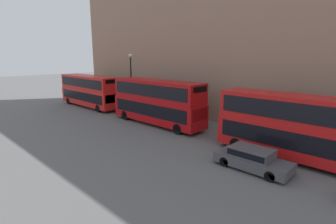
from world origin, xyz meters
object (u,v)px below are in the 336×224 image
at_px(bus_second_in_queue, 157,101).
at_px(bus_third_in_queue, 89,90).
at_px(bus_leading, 296,125).
at_px(car_hatchback, 252,158).

height_order(bus_second_in_queue, bus_third_in_queue, bus_second_in_queue).
height_order(bus_leading, bus_third_in_queue, bus_leading).
relative_size(bus_second_in_queue, bus_third_in_queue, 0.98).
bearing_deg(bus_third_in_queue, bus_second_in_queue, -90.00).
bearing_deg(bus_second_in_queue, bus_third_in_queue, 90.00).
bearing_deg(bus_leading, bus_third_in_queue, 90.00).
bearing_deg(bus_third_in_queue, car_hatchback, -97.53).
xyz_separation_m(bus_third_in_queue, car_hatchback, (-3.40, -25.73, -1.63)).
relative_size(bus_second_in_queue, car_hatchback, 2.37).
distance_m(bus_third_in_queue, car_hatchback, 26.00).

